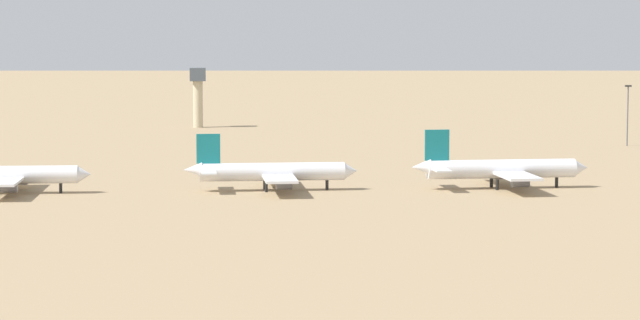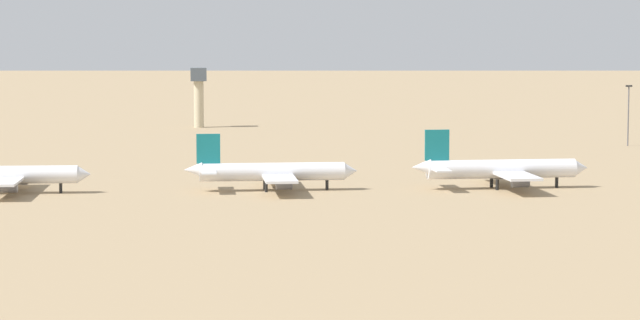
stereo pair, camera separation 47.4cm
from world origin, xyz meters
The scene contains 7 objects.
ground centered at (0.00, 0.00, 0.00)m, with size 4000.00×4000.00×0.00m, color #9E8460.
ridge_center centered at (137.87, 1046.30, 51.10)m, with size 393.50×336.89×102.20m, color gray.
parked_jet_orange_3 centered at (-51.98, 1.95, 3.76)m, with size 34.66×29.04×11.47m.
parked_jet_teal_4 centered at (1.58, 2.09, 3.85)m, with size 35.46×29.69×11.74m.
parked_jet_teal_5 centered at (48.89, 1.56, 4.05)m, with size 37.38×31.40×12.35m.
control_tower centered at (-12.84, 176.65, 11.79)m, with size 5.20×5.20×19.55m.
light_pole_west centered at (106.05, 97.06, 9.70)m, with size 1.80×0.50×16.95m.
Camera 2 is at (-12.88, -278.80, 34.02)m, focal length 78.01 mm.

